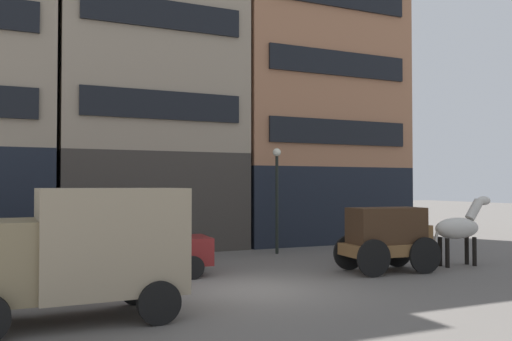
% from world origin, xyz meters
% --- Properties ---
extents(ground_plane, '(120.00, 120.00, 0.00)m').
position_xyz_m(ground_plane, '(0.00, 0.00, 0.00)').
color(ground_plane, '#605B56').
extents(building_center_left, '(7.93, 7.14, 15.10)m').
position_xyz_m(building_center_left, '(-0.42, 10.97, 7.59)').
color(building_center_left, '#38332D').
rests_on(building_center_left, ground_plane).
extents(building_center_right, '(8.85, 7.14, 13.29)m').
position_xyz_m(building_center_right, '(7.62, 10.97, 6.69)').
color(building_center_right, black).
rests_on(building_center_right, ground_plane).
extents(cargo_wagon, '(3.01, 1.73, 1.98)m').
position_xyz_m(cargo_wagon, '(4.92, 0.87, 1.15)').
color(cargo_wagon, brown).
rests_on(cargo_wagon, ground_plane).
extents(draft_horse, '(2.35, 0.73, 2.30)m').
position_xyz_m(draft_horse, '(7.87, 0.86, 1.27)').
color(draft_horse, beige).
rests_on(draft_horse, ground_plane).
extents(delivery_truck_near, '(4.38, 2.19, 2.62)m').
position_xyz_m(delivery_truck_near, '(-4.42, -1.42, 1.42)').
color(delivery_truck_near, '#7A6B4C').
rests_on(delivery_truck_near, ground_plane).
extents(sedan_dark, '(3.82, 2.11, 1.83)m').
position_xyz_m(sedan_dark, '(-2.14, 3.05, 0.91)').
color(sedan_dark, maroon).
rests_on(sedan_dark, ground_plane).
extents(pedestrian_officer, '(0.36, 0.36, 1.79)m').
position_xyz_m(pedestrian_officer, '(5.91, 3.98, 0.98)').
color(pedestrian_officer, '#38332D').
rests_on(pedestrian_officer, ground_plane).
extents(streetlamp_curbside, '(0.32, 0.32, 4.12)m').
position_xyz_m(streetlamp_curbside, '(3.72, 6.13, 2.67)').
color(streetlamp_curbside, black).
rests_on(streetlamp_curbside, ground_plane).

